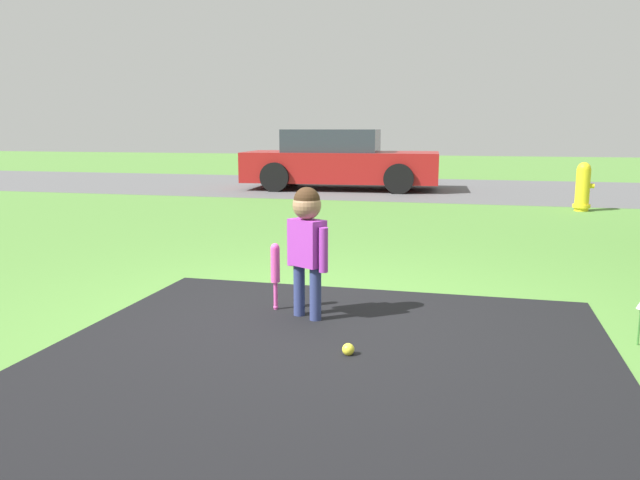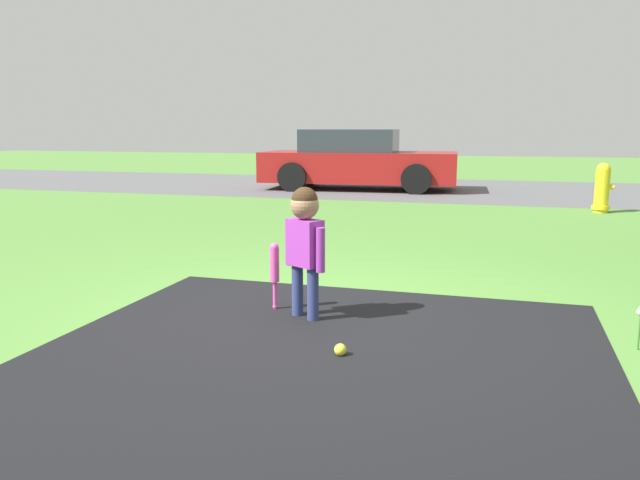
# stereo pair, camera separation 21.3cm
# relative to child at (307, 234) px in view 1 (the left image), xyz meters

# --- Properties ---
(ground_plane) EXTENTS (60.00, 60.00, 0.00)m
(ground_plane) POSITION_rel_child_xyz_m (0.04, -0.04, -0.65)
(ground_plane) COLOR #518438
(street_strip) EXTENTS (40.00, 6.00, 0.01)m
(street_strip) POSITION_rel_child_xyz_m (0.04, 10.78, -0.65)
(street_strip) COLOR #59595B
(street_strip) RESTS_ON ground
(child) EXTENTS (0.36, 0.27, 1.00)m
(child) POSITION_rel_child_xyz_m (0.00, 0.00, 0.00)
(child) COLOR navy
(child) RESTS_ON ground
(baseball_bat) EXTENTS (0.07, 0.07, 0.54)m
(baseball_bat) POSITION_rel_child_xyz_m (-0.30, 0.15, -0.30)
(baseball_bat) COLOR #E54CA5
(baseball_bat) RESTS_ON ground
(sports_ball) EXTENTS (0.08, 0.08, 0.08)m
(sports_ball) POSITION_rel_child_xyz_m (0.46, -0.71, -0.61)
(sports_ball) COLOR yellow
(sports_ball) RESTS_ON ground
(fire_hydrant) EXTENTS (0.33, 0.30, 0.85)m
(fire_hydrant) POSITION_rel_child_xyz_m (3.02, 7.24, -0.23)
(fire_hydrant) COLOR yellow
(fire_hydrant) RESTS_ON ground
(parked_car) EXTENTS (4.66, 2.22, 1.41)m
(parked_car) POSITION_rel_child_xyz_m (-1.98, 10.16, 0.02)
(parked_car) COLOR maroon
(parked_car) RESTS_ON ground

